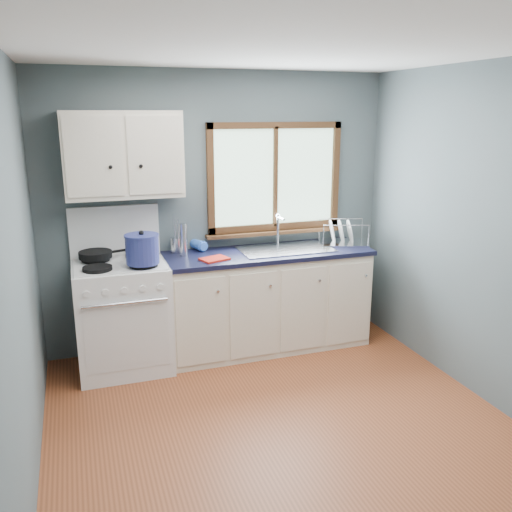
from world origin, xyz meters
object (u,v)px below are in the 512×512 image
object	(u,v)px
gas_range	(123,313)
dish_rack	(342,237)
base_cabinets	(267,304)
sink	(285,256)
thermos	(183,240)
stockpot	(142,249)
utensil_crock	(176,245)
skillet	(96,254)

from	to	relation	value
gas_range	dish_rack	bearing A→B (deg)	1.79
gas_range	base_cabinets	distance (m)	1.31
gas_range	sink	distance (m)	1.53
base_cabinets	thermos	world-z (taller)	thermos
stockpot	dish_rack	bearing A→B (deg)	7.12
stockpot	sink	bearing A→B (deg)	8.33
sink	thermos	xyz separation A→B (m)	(-0.93, 0.08, 0.20)
utensil_crock	thermos	distance (m)	0.16
utensil_crock	dish_rack	size ratio (longest dim) A/B	0.65
sink	skillet	xyz separation A→B (m)	(-1.66, 0.11, 0.13)
base_cabinets	dish_rack	distance (m)	0.97
base_cabinets	sink	xyz separation A→B (m)	(0.18, -0.00, 0.45)
sink	dish_rack	xyz separation A→B (m)	(0.60, 0.05, 0.12)
dish_rack	stockpot	bearing A→B (deg)	-154.47
skillet	dish_rack	xyz separation A→B (m)	(2.26, -0.06, -0.01)
skillet	utensil_crock	world-z (taller)	utensil_crock
thermos	sink	bearing A→B (deg)	-4.84
base_cabinets	dish_rack	world-z (taller)	dish_rack
base_cabinets	thermos	xyz separation A→B (m)	(-0.75, 0.08, 0.65)
skillet	dish_rack	size ratio (longest dim) A/B	0.83
skillet	utensil_crock	size ratio (longest dim) A/B	1.27
base_cabinets	sink	world-z (taller)	sink
utensil_crock	thermos	world-z (taller)	utensil_crock
stockpot	thermos	bearing A→B (deg)	35.03
sink	dish_rack	world-z (taller)	sink
sink	dish_rack	size ratio (longest dim) A/B	1.60
base_cabinets	dish_rack	size ratio (longest dim) A/B	3.53
base_cabinets	sink	size ratio (longest dim) A/B	2.20
utensil_crock	skillet	bearing A→B (deg)	-171.15
skillet	utensil_crock	distance (m)	0.71
gas_range	dish_rack	world-z (taller)	gas_range
gas_range	sink	world-z (taller)	gas_range
base_cabinets	utensil_crock	distance (m)	1.00
gas_range	stockpot	bearing A→B (deg)	-44.91
stockpot	utensil_crock	distance (m)	0.55
sink	utensil_crock	distance (m)	0.99
gas_range	stockpot	size ratio (longest dim) A/B	4.25
skillet	stockpot	world-z (taller)	stockpot
gas_range	base_cabinets	xyz separation A→B (m)	(1.31, 0.02, -0.08)
base_cabinets	thermos	size ratio (longest dim) A/B	6.45
base_cabinets	thermos	bearing A→B (deg)	174.03
skillet	base_cabinets	bearing A→B (deg)	-21.74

